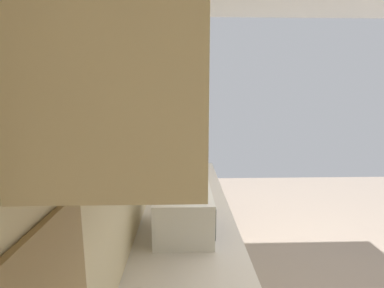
# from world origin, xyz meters

# --- Properties ---
(wall_back) EXTENTS (4.50, 0.12, 2.82)m
(wall_back) POSITION_xyz_m (0.00, 1.64, 1.41)
(wall_back) COLOR beige
(wall_back) RESTS_ON ground_plane
(upper_cabinets) EXTENTS (2.20, 0.34, 0.73)m
(upper_cabinets) POSITION_xyz_m (-0.41, 1.41, 1.92)
(upper_cabinets) COLOR beige
(oven_range) EXTENTS (0.59, 0.61, 1.06)m
(oven_range) POSITION_xyz_m (1.65, 1.28, 0.46)
(oven_range) COLOR black
(oven_range) RESTS_ON ground_plane
(microwave) EXTENTS (0.46, 0.35, 0.26)m
(microwave) POSITION_xyz_m (-0.35, 1.28, 1.01)
(microwave) COLOR white
(microwave) RESTS_ON counter_run
(bowl) EXTENTS (0.16, 0.16, 0.04)m
(bowl) POSITION_xyz_m (0.23, 1.23, 0.91)
(bowl) COLOR gold
(bowl) RESTS_ON counter_run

